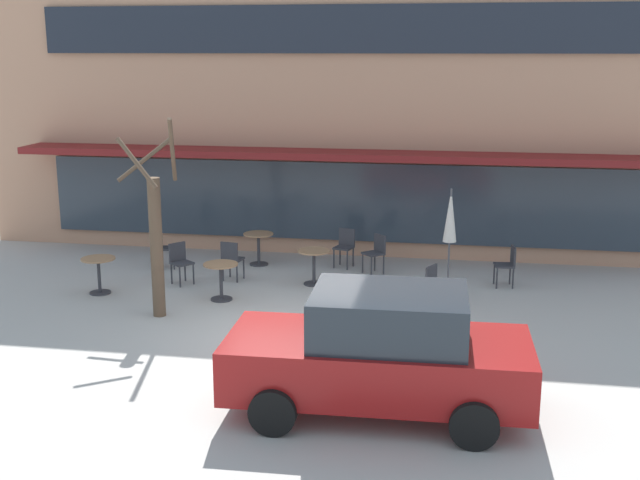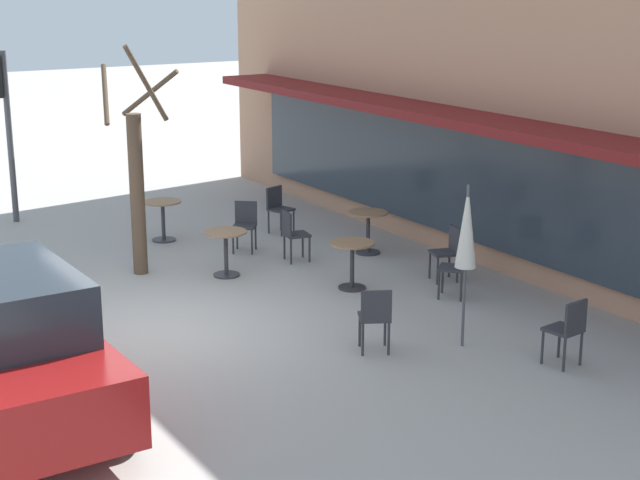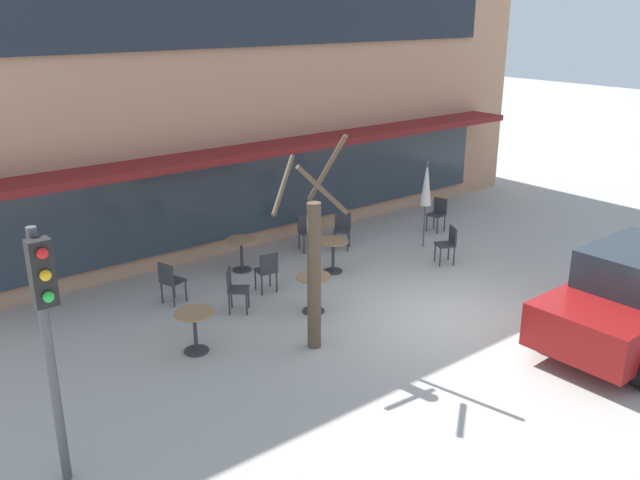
% 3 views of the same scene
% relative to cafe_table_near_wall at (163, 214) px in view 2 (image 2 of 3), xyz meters
% --- Properties ---
extents(ground_plane, '(80.00, 80.00, 0.00)m').
position_rel_cafe_table_near_wall_xyz_m(ground_plane, '(4.45, -2.00, -0.52)').
color(ground_plane, '#ADA8A0').
extents(cafe_table_near_wall, '(0.70, 0.70, 0.76)m').
position_rel_cafe_table_near_wall_xyz_m(cafe_table_near_wall, '(0.00, 0.00, 0.00)').
color(cafe_table_near_wall, '#333338').
rests_on(cafe_table_near_wall, ground).
extents(cafe_table_streetside, '(0.70, 0.70, 0.76)m').
position_rel_cafe_table_near_wall_xyz_m(cafe_table_streetside, '(2.71, 2.77, 0.00)').
color(cafe_table_streetside, '#333338').
rests_on(cafe_table_streetside, ground).
extents(cafe_table_by_tree, '(0.70, 0.70, 0.76)m').
position_rel_cafe_table_near_wall_xyz_m(cafe_table_by_tree, '(4.28, 1.40, 0.00)').
color(cafe_table_by_tree, '#333338').
rests_on(cafe_table_by_tree, ground).
extents(cafe_table_mid_patio, '(0.70, 0.70, 0.76)m').
position_rel_cafe_table_near_wall_xyz_m(cafe_table_mid_patio, '(2.62, 0.01, 0.00)').
color(cafe_table_mid_patio, '#333338').
rests_on(cafe_table_mid_patio, ground).
extents(patio_umbrella_green_folded, '(0.28, 0.28, 2.20)m').
position_rel_cafe_table_near_wall_xyz_m(patio_umbrella_green_folded, '(7.14, 1.28, 1.11)').
color(patio_umbrella_green_folded, '#4C4C51').
rests_on(patio_umbrella_green_folded, ground).
extents(cafe_chair_0, '(0.45, 0.45, 0.89)m').
position_rel_cafe_table_near_wall_xyz_m(cafe_chair_0, '(8.38, 1.94, 0.01)').
color(cafe_chair_0, '#333338').
rests_on(cafe_chair_0, ground).
extents(cafe_chair_1, '(0.56, 0.56, 0.89)m').
position_rel_cafe_table_near_wall_xyz_m(cafe_chair_1, '(1.42, 0.98, 0.01)').
color(cafe_chair_1, '#333338').
rests_on(cafe_chair_1, ground).
extents(cafe_chair_2, '(0.50, 0.50, 0.89)m').
position_rel_cafe_table_near_wall_xyz_m(cafe_chair_2, '(0.60, 2.12, 0.01)').
color(cafe_chair_2, '#333338').
rests_on(cafe_chair_2, ground).
extents(cafe_chair_3, '(0.54, 0.54, 0.89)m').
position_rel_cafe_table_near_wall_xyz_m(cafe_chair_3, '(6.73, 0.14, 0.01)').
color(cafe_chair_3, '#333338').
rests_on(cafe_chair_3, ground).
extents(cafe_chair_4, '(0.57, 0.57, 0.89)m').
position_rel_cafe_table_near_wall_xyz_m(cafe_chair_4, '(5.50, 2.51, 0.01)').
color(cafe_chair_4, '#333338').
rests_on(cafe_chair_4, ground).
extents(cafe_chair_5, '(0.50, 0.50, 0.89)m').
position_rel_cafe_table_near_wall_xyz_m(cafe_chair_5, '(4.73, 2.96, 0.01)').
color(cafe_chair_5, '#333338').
rests_on(cafe_chair_5, ground).
extents(cafe_chair_6, '(0.47, 0.47, 0.89)m').
position_rel_cafe_table_near_wall_xyz_m(cafe_chair_6, '(2.45, 1.37, 0.01)').
color(cafe_chair_6, '#333338').
rests_on(cafe_chair_6, ground).
extents(street_tree, '(1.28, 1.36, 3.78)m').
position_rel_cafe_table_near_wall_xyz_m(street_tree, '(1.74, -1.13, 1.05)').
color(street_tree, brown).
rests_on(street_tree, ground).
extents(traffic_light_pole, '(0.26, 0.44, 3.40)m').
position_rel_cafe_table_near_wall_xyz_m(traffic_light_pole, '(-2.95, -2.05, 1.78)').
color(traffic_light_pole, '#47474C').
rests_on(traffic_light_pole, ground).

